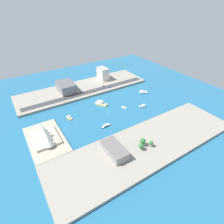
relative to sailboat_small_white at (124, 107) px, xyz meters
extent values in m
plane|color=#23668E|center=(5.34, 25.52, -0.92)|extent=(440.00, 440.00, 0.00)
cube|color=gray|center=(-83.01, 25.52, 0.84)|extent=(70.00, 240.00, 3.51)
cube|color=gray|center=(93.68, 25.52, 0.84)|extent=(70.00, 240.00, 3.51)
cube|color=#A89E89|center=(-9.47, 124.21, 0.08)|extent=(73.08, 41.86, 2.00)
cube|color=#38383D|center=(72.25, 25.52, 2.67)|extent=(12.87, 228.00, 0.15)
cube|color=white|center=(-0.11, -0.07, -0.39)|extent=(8.65, 6.85, 1.06)
cone|color=white|center=(-3.90, -2.30, -0.39)|extent=(1.31, 1.31, 0.96)
cube|color=white|center=(0.70, 0.42, 0.82)|extent=(3.91, 3.61, 1.35)
cube|color=beige|center=(-0.11, -0.07, 0.19)|extent=(8.31, 6.58, 0.10)
cylinder|color=silver|center=(-0.47, -0.28, 4.61)|extent=(0.24, 0.24, 8.93)
cube|color=yellow|center=(27.47, 25.34, 0.13)|extent=(21.01, 16.82, 2.10)
cone|color=yellow|center=(18.44, 19.87, 0.13)|extent=(2.60, 2.60, 1.89)
cube|color=white|center=(29.16, 26.36, 3.25)|extent=(11.33, 10.24, 4.13)
cube|color=beige|center=(27.47, 25.34, 1.23)|extent=(20.17, 16.14, 0.10)
cube|color=#999EA3|center=(-13.60, -27.08, 0.00)|extent=(8.13, 11.12, 1.85)
cone|color=#999EA3|center=(-11.07, -21.94, 0.00)|extent=(2.23, 2.23, 1.67)
cube|color=white|center=(-14.26, -28.42, 2.00)|extent=(4.99, 5.72, 2.14)
cube|color=beige|center=(-13.60, -27.08, 0.98)|extent=(7.80, 10.67, 0.10)
cube|color=blue|center=(23.22, -59.74, -0.12)|extent=(14.15, 17.19, 1.61)
cone|color=blue|center=(19.75, -66.89, -0.12)|extent=(1.93, 1.93, 1.45)
cube|color=white|center=(24.08, -57.99, 1.97)|extent=(8.15, 8.50, 2.58)
cube|color=beige|center=(23.22, -59.74, 0.73)|extent=(13.58, 16.50, 0.10)
cube|color=orange|center=(18.51, 82.92, -0.14)|extent=(11.17, 6.69, 1.57)
cone|color=orange|center=(13.03, 81.57, -0.14)|extent=(1.71, 1.71, 1.41)
cube|color=white|center=(19.30, 83.11, 1.77)|extent=(5.18, 4.25, 2.25)
cube|color=beige|center=(18.51, 82.92, 0.70)|extent=(10.72, 6.42, 0.10)
cube|color=#1E284C|center=(-25.52, 47.74, -0.32)|extent=(4.77, 13.97, 1.21)
cone|color=#1E284C|center=(-24.86, 40.59, -0.32)|extent=(1.18, 1.18, 1.09)
cube|color=white|center=(-25.60, 48.56, 1.19)|extent=(3.57, 6.61, 1.80)
cube|color=beige|center=(-25.52, 47.74, 0.34)|extent=(4.58, 13.41, 0.10)
cube|color=silver|center=(108.23, -24.99, 13.93)|extent=(24.53, 15.52, 22.68)
cube|color=#9D9992|center=(108.23, -24.99, 25.67)|extent=(25.51, 16.14, 0.80)
cube|color=gray|center=(-75.91, 66.72, 7.14)|extent=(33.15, 16.71, 9.10)
cube|color=slate|center=(-75.91, 66.72, 12.09)|extent=(34.48, 17.38, 0.80)
cube|color=gray|center=(96.71, 57.15, 10.16)|extent=(38.00, 26.41, 15.14)
cube|color=#59595C|center=(96.71, 57.15, 18.14)|extent=(39.52, 27.47, 0.80)
cylinder|color=black|center=(69.39, 28.02, 3.06)|extent=(0.25, 0.64, 0.64)
cylinder|color=black|center=(67.82, 28.02, 3.06)|extent=(0.25, 0.64, 0.64)
cylinder|color=black|center=(69.39, 31.31, 3.06)|extent=(0.25, 0.64, 0.64)
cylinder|color=black|center=(67.82, 31.32, 3.06)|extent=(0.25, 0.64, 0.64)
cube|color=yellow|center=(68.61, 29.67, 3.39)|extent=(1.77, 4.71, 0.86)
cube|color=#262D38|center=(68.61, 29.90, 4.13)|extent=(1.56, 2.64, 0.63)
cylinder|color=black|center=(70.15, 15.10, 3.06)|extent=(0.26, 0.64, 0.64)
cylinder|color=black|center=(68.51, 15.07, 3.06)|extent=(0.26, 0.64, 0.64)
cylinder|color=black|center=(70.09, 18.34, 3.06)|extent=(0.26, 0.64, 0.64)
cylinder|color=black|center=(68.45, 18.31, 3.06)|extent=(0.26, 0.64, 0.64)
cube|color=#B7B7BC|center=(69.30, 16.70, 3.39)|extent=(1.93, 4.67, 0.86)
cube|color=#262D38|center=(69.30, 16.93, 4.15)|extent=(1.67, 2.63, 0.64)
cylinder|color=black|center=(69.09, -17.38, 3.06)|extent=(0.25, 0.64, 0.64)
cylinder|color=black|center=(67.33, -17.38, 3.06)|extent=(0.25, 0.64, 0.64)
cylinder|color=black|center=(69.08, -13.78, 3.06)|extent=(0.25, 0.64, 0.64)
cylinder|color=black|center=(67.31, -13.79, 3.06)|extent=(0.25, 0.64, 0.64)
cube|color=blue|center=(68.20, -15.58, 3.39)|extent=(1.99, 5.14, 0.86)
cube|color=#262D38|center=(68.20, -15.33, 4.11)|extent=(1.74, 2.88, 0.58)
cylinder|color=black|center=(76.61, -6.95, 3.06)|extent=(0.25, 0.64, 0.64)
cylinder|color=black|center=(78.16, -6.95, 3.06)|extent=(0.25, 0.64, 0.64)
cylinder|color=black|center=(76.63, -10.19, 3.06)|extent=(0.25, 0.64, 0.64)
cylinder|color=black|center=(78.18, -10.18, 3.06)|extent=(0.25, 0.64, 0.64)
cube|color=red|center=(77.39, -8.57, 3.35)|extent=(1.77, 4.62, 0.77)
cube|color=#262D38|center=(77.40, -8.80, 4.03)|extent=(1.55, 2.59, 0.60)
cylinder|color=black|center=(64.62, 47.47, 5.34)|extent=(0.18, 0.18, 5.50)
cube|color=black|center=(64.62, 47.47, 8.59)|extent=(0.36, 0.36, 1.00)
sphere|color=red|center=(64.62, 47.47, 8.94)|extent=(0.24, 0.24, 0.24)
sphere|color=yellow|center=(64.62, 47.47, 8.59)|extent=(0.24, 0.24, 0.24)
sphere|color=green|center=(64.62, 47.47, 8.24)|extent=(0.24, 0.24, 0.24)
cube|color=#BCAD93|center=(-9.47, 124.21, 2.58)|extent=(37.79, 29.63, 3.00)
cone|color=white|center=(-25.18, 124.21, 10.88)|extent=(13.18, 11.16, 15.21)
cone|color=white|center=(-16.31, 124.21, 10.42)|extent=(15.33, 13.10, 15.00)
cone|color=white|center=(-9.47, 124.21, 12.67)|extent=(15.24, 12.81, 18.90)
cone|color=white|center=(-2.96, 124.21, 10.22)|extent=(14.89, 13.71, 13.60)
cone|color=white|center=(4.53, 124.21, 9.80)|extent=(10.77, 9.44, 12.51)
cylinder|color=brown|center=(-89.29, 25.70, 4.38)|extent=(0.50, 0.50, 3.57)
sphere|color=#2D7233|center=(-89.29, 25.70, 8.11)|extent=(4.88, 4.88, 4.88)
cylinder|color=brown|center=(-82.74, 32.64, 4.74)|extent=(0.50, 0.50, 4.30)
sphere|color=#2D7233|center=(-82.74, 32.64, 9.51)|extent=(6.55, 6.55, 6.55)
cylinder|color=brown|center=(-87.23, 38.66, 4.45)|extent=(0.50, 0.50, 3.71)
sphere|color=#2D7233|center=(-87.23, 38.66, 8.56)|extent=(5.65, 5.65, 5.65)
camera|label=1|loc=(-194.39, 145.12, 151.36)|focal=29.12mm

